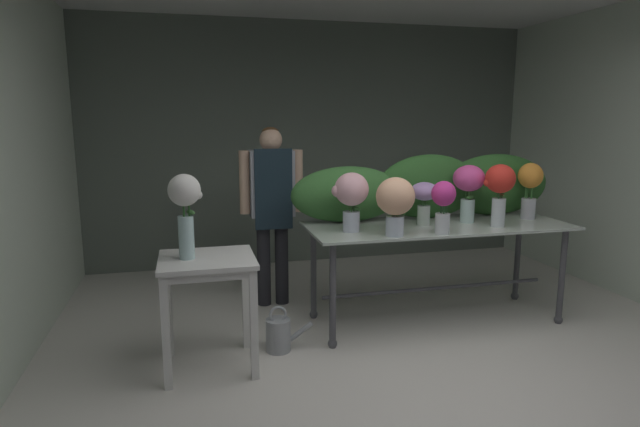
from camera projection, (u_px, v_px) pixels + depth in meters
name	position (u px, v px, depth m)	size (l,w,h in m)	color
ground_plane	(359.00, 310.00, 4.71)	(7.85, 7.85, 0.00)	silver
wall_back	(313.00, 144.00, 6.17)	(5.22, 0.12, 2.74)	slate
wall_left	(18.00, 162.00, 3.84)	(0.12, 3.69, 2.74)	silver
wall_right	(621.00, 151.00, 5.08)	(0.12, 3.69, 2.74)	silver
display_table_glass	(437.00, 239.00, 4.35)	(2.14, 0.81, 0.83)	#B8C6BA
side_table_white	(208.00, 274.00, 3.54)	(0.63, 0.58, 0.77)	white
florist	(272.00, 198.00, 4.70)	(0.56, 0.24, 1.60)	#232328
foliage_backdrop	(430.00, 188.00, 4.56)	(2.35, 0.30, 0.55)	#387033
vase_lilac_peonies	(424.00, 197.00, 4.26)	(0.22, 0.22, 0.35)	silver
vase_blush_snapdragons	(351.00, 195.00, 4.02)	(0.29, 0.26, 0.45)	silver
vase_magenta_lilies	(443.00, 203.00, 3.94)	(0.18, 0.18, 0.40)	silver
vase_scarlet_dahlias	(500.00, 187.00, 4.19)	(0.25, 0.23, 0.50)	silver
vase_sunset_roses	(530.00, 185.00, 4.51)	(0.21, 0.21, 0.48)	silver
vase_coral_ranunculus	(394.00, 200.00, 4.14)	(0.17, 0.15, 0.39)	silver
vase_fuchsia_stock	(469.00, 185.00, 4.36)	(0.26, 0.26, 0.47)	silver
vase_peach_anemones	(395.00, 201.00, 3.87)	(0.29, 0.28, 0.43)	silver
vase_white_roses_tall	(185.00, 205.00, 3.42)	(0.22, 0.21, 0.56)	silver
watering_can	(279.00, 334.00, 3.88)	(0.35, 0.18, 0.34)	#999EA3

